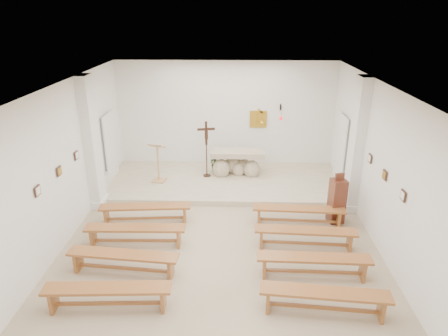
{
  "coord_description": "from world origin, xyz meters",
  "views": [
    {
      "loc": [
        0.32,
        -7.63,
        4.96
      ],
      "look_at": [
        0.04,
        1.6,
        1.28
      ],
      "focal_mm": 32.0,
      "sensor_mm": 36.0,
      "label": 1
    }
  ],
  "objects_px": {
    "bench_right_third": "(314,262)",
    "bench_left_fourth": "(108,293)",
    "lectern": "(158,162)",
    "donation_pedestal": "(337,201)",
    "bench_right_front": "(299,212)",
    "crucifix_stand": "(206,145)",
    "bench_right_second": "(305,234)",
    "bench_left_third": "(123,258)",
    "altar": "(237,164)",
    "bench_left_front": "(145,210)",
    "bench_left_second": "(136,231)",
    "bench_right_fourth": "(324,297)"
  },
  "relations": [
    {
      "from": "bench_right_second",
      "to": "bench_left_third",
      "type": "height_order",
      "value": "same"
    },
    {
      "from": "crucifix_stand",
      "to": "donation_pedestal",
      "type": "xyz_separation_m",
      "value": [
        3.39,
        -2.47,
        -0.58
      ]
    },
    {
      "from": "bench_right_third",
      "to": "bench_right_fourth",
      "type": "bearing_deg",
      "value": -88.37
    },
    {
      "from": "altar",
      "to": "bench_right_front",
      "type": "bearing_deg",
      "value": -62.01
    },
    {
      "from": "donation_pedestal",
      "to": "bench_left_front",
      "type": "distance_m",
      "value": 4.73
    },
    {
      "from": "lectern",
      "to": "bench_left_fourth",
      "type": "xyz_separation_m",
      "value": [
        0.08,
        -5.33,
        -0.41
      ]
    },
    {
      "from": "bench_left_second",
      "to": "bench_right_second",
      "type": "bearing_deg",
      "value": -0.96
    },
    {
      "from": "altar",
      "to": "bench_left_front",
      "type": "distance_m",
      "value": 3.64
    },
    {
      "from": "bench_left_second",
      "to": "bench_right_front",
      "type": "bearing_deg",
      "value": 14.35
    },
    {
      "from": "lectern",
      "to": "donation_pedestal",
      "type": "bearing_deg",
      "value": -10.72
    },
    {
      "from": "bench_left_third",
      "to": "bench_left_fourth",
      "type": "distance_m",
      "value": 1.03
    },
    {
      "from": "lectern",
      "to": "donation_pedestal",
      "type": "relative_size",
      "value": 0.95
    },
    {
      "from": "donation_pedestal",
      "to": "bench_right_second",
      "type": "relative_size",
      "value": 0.58
    },
    {
      "from": "altar",
      "to": "lectern",
      "type": "height_order",
      "value": "lectern"
    },
    {
      "from": "bench_left_second",
      "to": "bench_left_fourth",
      "type": "xyz_separation_m",
      "value": [
        0.0,
        -2.06,
        0.0
      ]
    },
    {
      "from": "crucifix_stand",
      "to": "bench_left_front",
      "type": "xyz_separation_m",
      "value": [
        -1.33,
        -2.68,
        -0.8
      ]
    },
    {
      "from": "bench_left_third",
      "to": "bench_right_fourth",
      "type": "distance_m",
      "value": 3.91
    },
    {
      "from": "altar",
      "to": "bench_right_fourth",
      "type": "xyz_separation_m",
      "value": [
        1.52,
        -5.95,
        -0.12
      ]
    },
    {
      "from": "bench_right_second",
      "to": "bench_left_third",
      "type": "distance_m",
      "value": 3.91
    },
    {
      "from": "bench_left_third",
      "to": "bench_right_third",
      "type": "relative_size",
      "value": 1.01
    },
    {
      "from": "bench_right_front",
      "to": "bench_right_fourth",
      "type": "distance_m",
      "value": 3.09
    },
    {
      "from": "bench_left_front",
      "to": "bench_left_second",
      "type": "height_order",
      "value": "same"
    },
    {
      "from": "bench_right_second",
      "to": "bench_left_fourth",
      "type": "height_order",
      "value": "same"
    },
    {
      "from": "bench_left_second",
      "to": "bench_right_second",
      "type": "relative_size",
      "value": 1.0
    },
    {
      "from": "bench_left_third",
      "to": "crucifix_stand",
      "type": "bearing_deg",
      "value": 80.02
    },
    {
      "from": "bench_right_front",
      "to": "bench_left_fourth",
      "type": "distance_m",
      "value": 4.88
    },
    {
      "from": "bench_left_second",
      "to": "bench_left_third",
      "type": "bearing_deg",
      "value": -90.96
    },
    {
      "from": "bench_right_third",
      "to": "bench_left_fourth",
      "type": "xyz_separation_m",
      "value": [
        -3.77,
        -1.03,
        0.0
      ]
    },
    {
      "from": "altar",
      "to": "lectern",
      "type": "relative_size",
      "value": 1.34
    },
    {
      "from": "bench_right_fourth",
      "to": "bench_right_second",
      "type": "bearing_deg",
      "value": 95.21
    },
    {
      "from": "bench_right_third",
      "to": "bench_left_fourth",
      "type": "distance_m",
      "value": 3.91
    },
    {
      "from": "donation_pedestal",
      "to": "bench_left_fourth",
      "type": "height_order",
      "value": "donation_pedestal"
    },
    {
      "from": "donation_pedestal",
      "to": "bench_left_third",
      "type": "bearing_deg",
      "value": -166.44
    },
    {
      "from": "bench_left_second",
      "to": "bench_right_fourth",
      "type": "bearing_deg",
      "value": -29.65
    },
    {
      "from": "crucifix_stand",
      "to": "bench_right_front",
      "type": "xyz_separation_m",
      "value": [
        2.44,
        -2.68,
        -0.8
      ]
    },
    {
      "from": "lectern",
      "to": "bench_right_front",
      "type": "height_order",
      "value": "lectern"
    },
    {
      "from": "donation_pedestal",
      "to": "bench_right_front",
      "type": "xyz_separation_m",
      "value": [
        -0.95,
        -0.21,
        -0.22
      ]
    },
    {
      "from": "crucifix_stand",
      "to": "bench_right_third",
      "type": "relative_size",
      "value": 0.78
    },
    {
      "from": "bench_left_third",
      "to": "bench_left_front",
      "type": "bearing_deg",
      "value": 95.73
    },
    {
      "from": "bench_left_front",
      "to": "bench_right_second",
      "type": "height_order",
      "value": "same"
    },
    {
      "from": "lectern",
      "to": "bench_right_fourth",
      "type": "height_order",
      "value": "lectern"
    },
    {
      "from": "lectern",
      "to": "bench_left_fourth",
      "type": "distance_m",
      "value": 5.35
    },
    {
      "from": "altar",
      "to": "lectern",
      "type": "bearing_deg",
      "value": -165.04
    },
    {
      "from": "crucifix_stand",
      "to": "altar",
      "type": "bearing_deg",
      "value": 0.42
    },
    {
      "from": "bench_right_front",
      "to": "crucifix_stand",
      "type": "bearing_deg",
      "value": 135.27
    },
    {
      "from": "bench_right_front",
      "to": "bench_right_third",
      "type": "relative_size",
      "value": 1.0
    },
    {
      "from": "altar",
      "to": "bench_left_third",
      "type": "relative_size",
      "value": 0.73
    },
    {
      "from": "crucifix_stand",
      "to": "bench_right_second",
      "type": "distance_m",
      "value": 4.51
    },
    {
      "from": "bench_right_third",
      "to": "bench_left_front",
      "type": "bearing_deg",
      "value": 152.94
    },
    {
      "from": "donation_pedestal",
      "to": "bench_left_second",
      "type": "bearing_deg",
      "value": -177.41
    }
  ]
}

